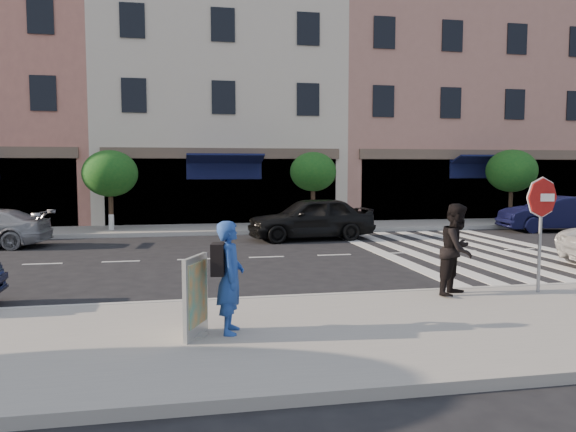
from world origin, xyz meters
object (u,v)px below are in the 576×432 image
object	(u,v)px
photographer	(230,277)
car_far_right	(555,214)
walker	(457,249)
poster_board	(196,298)
car_far_mid	(310,218)
stop_sign	(542,208)

from	to	relation	value
photographer	car_far_right	bearing A→B (deg)	-39.10
photographer	walker	world-z (taller)	walker
poster_board	car_far_mid	distance (m)	12.15
photographer	walker	xyz separation A→B (m)	(4.41, 1.64, 0.05)
stop_sign	poster_board	distance (m)	6.85
stop_sign	car_far_mid	xyz separation A→B (m)	(-2.22, 9.72, -1.02)
walker	poster_board	bearing A→B (deg)	158.87
walker	car_far_right	xyz separation A→B (m)	(9.61, 10.20, -0.31)
walker	car_far_mid	distance (m)	9.62
photographer	car_far_mid	size ratio (longest dim) A/B	0.37
walker	car_far_mid	xyz separation A→B (m)	(-0.56, 9.60, -0.25)
walker	poster_board	size ratio (longest dim) A/B	1.49
stop_sign	photographer	xyz separation A→B (m)	(-6.07, -1.52, -0.82)
walker	car_far_right	distance (m)	14.01
stop_sign	poster_board	xyz separation A→B (m)	(-6.57, -1.63, -1.07)
photographer	stop_sign	bearing A→B (deg)	-65.21
photographer	walker	bearing A→B (deg)	-58.91
stop_sign	walker	bearing A→B (deg)	-174.71
photographer	poster_board	xyz separation A→B (m)	(-0.50, -0.11, -0.25)
poster_board	car_far_mid	bearing A→B (deg)	93.89
car_far_mid	car_far_right	size ratio (longest dim) A/B	1.05
stop_sign	walker	world-z (taller)	stop_sign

